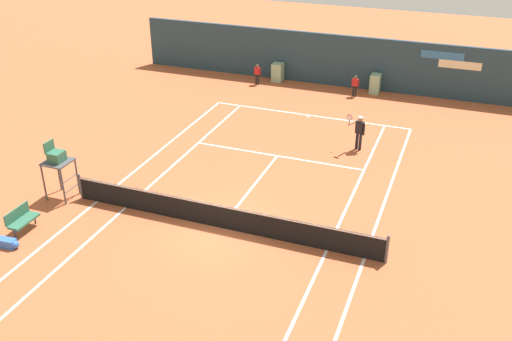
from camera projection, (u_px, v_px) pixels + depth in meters
name	position (u px, v px, depth m)	size (l,w,h in m)	color
ground_plane	(227.00, 220.00, 21.53)	(80.00, 80.00, 0.01)	#B25633
tennis_net	(220.00, 216.00, 20.82)	(12.10, 0.10, 1.07)	#4C4C51
sponsor_back_wall	(335.00, 61.00, 34.45)	(25.00, 1.02, 3.08)	#233D4C
umpire_chair	(57.00, 161.00, 22.31)	(1.00, 1.00, 2.40)	#47474C
player_bench	(21.00, 218.00, 20.66)	(0.54, 1.19, 0.88)	#38383D
equipment_bag	(6.00, 243.00, 19.91)	(1.07, 0.36, 0.32)	blue
player_on_baseline	(359.00, 130.00, 26.51)	(0.82, 0.66, 1.86)	black
ball_kid_left_post	(257.00, 73.00, 34.91)	(0.42, 0.18, 1.25)	black
ball_kid_centre_post	(355.00, 85.00, 33.02)	(0.42, 0.17, 1.24)	black
tennis_ball_by_sideline	(332.00, 152.00, 26.69)	(0.07, 0.07, 0.07)	#CCE033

